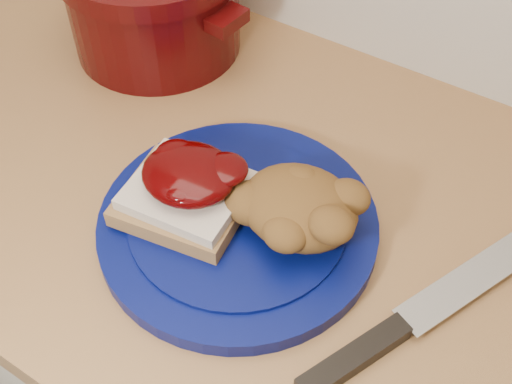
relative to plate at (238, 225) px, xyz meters
The scene contains 7 objects.
base_cabinet 0.49m from the plate, 131.89° to the left, with size 4.00×0.60×0.86m, color beige.
plate is the anchor object (origin of this frame).
sandwich 0.07m from the plate, 162.33° to the right, with size 0.14×0.13×0.06m.
stuffing_mound 0.08m from the plate, 21.39° to the left, with size 0.12×0.11×0.06m, color brown.
chef_knife 0.19m from the plate, ahead, with size 0.15×0.31×0.02m.
butter_knife 0.11m from the plate, ahead, with size 0.16×0.01×0.00m, color silver.
dutch_oven 0.36m from the plate, 142.13° to the left, with size 0.29×0.26×0.16m.
Camera 1 is at (0.30, 1.10, 1.45)m, focal length 45.00 mm.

